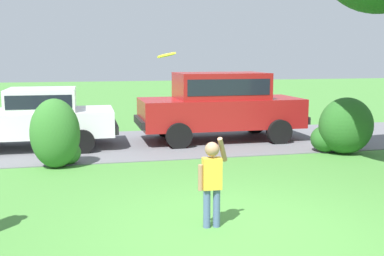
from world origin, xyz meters
The scene contains 8 objects.
ground_plane centered at (0.00, 0.00, 0.00)m, with size 80.00×80.00×0.00m, color #478438.
driveway_strip centered at (0.00, 6.55, 0.01)m, with size 28.00×4.40×0.02m, color slate.
shrub_near_tree centered at (-2.64, 4.25, 0.69)m, with size 1.04×0.97×1.49m.
shrub_centre_left centered at (4.12, 4.21, 0.64)m, with size 1.42×1.22×1.38m.
parked_sedan centered at (-3.32, 6.53, 0.85)m, with size 4.41×2.12×1.56m.
parked_suv centered at (1.69, 6.62, 1.08)m, with size 4.71×2.13×1.92m.
child_thrower centered at (-0.36, 0.05, 0.72)m, with size 0.46×0.26×1.29m.
frisbee centered at (-0.84, 0.83, 2.38)m, with size 0.29×0.28×0.11m.
Camera 1 is at (-2.03, -5.99, 2.36)m, focal length 43.79 mm.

